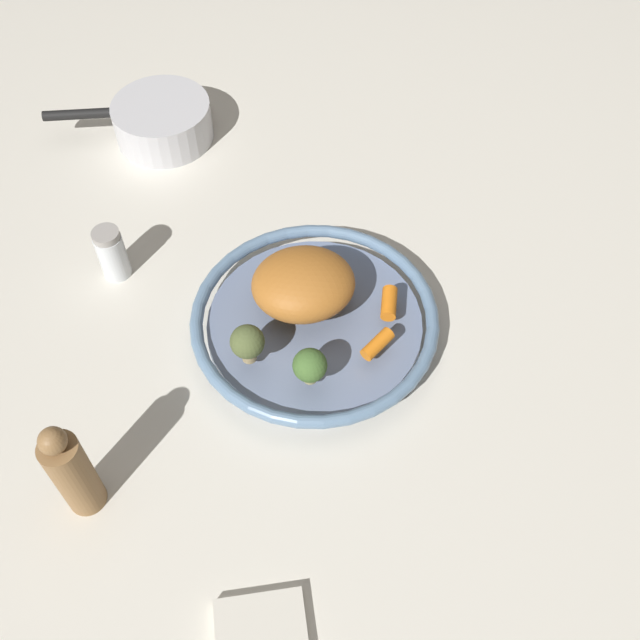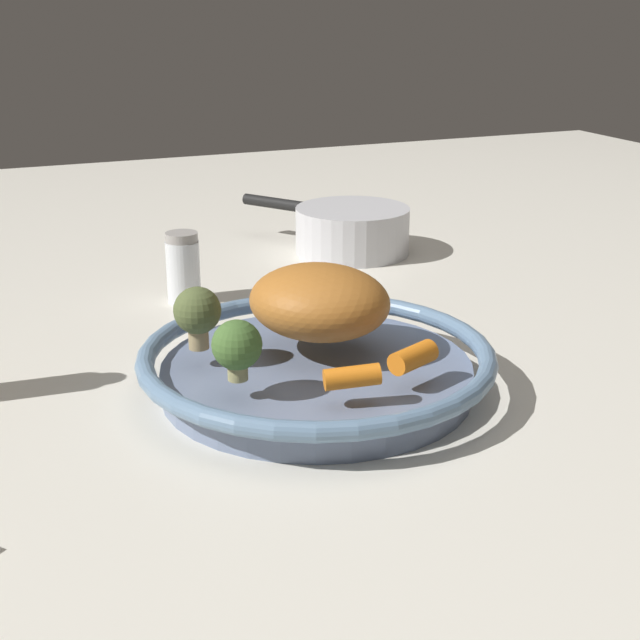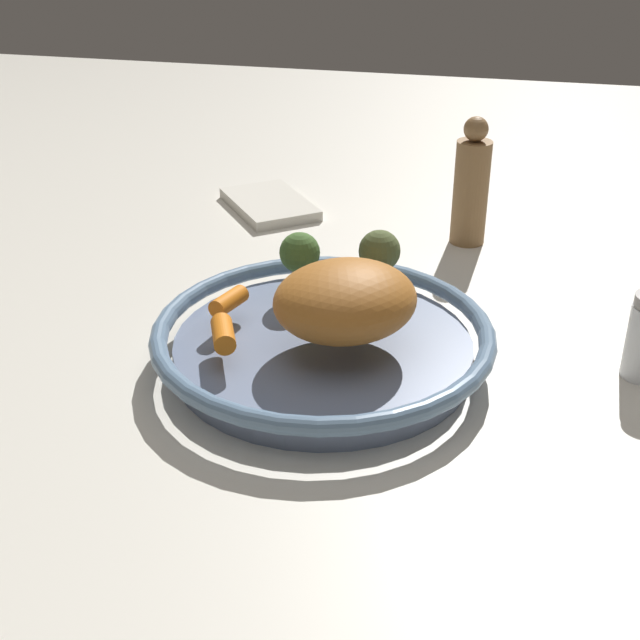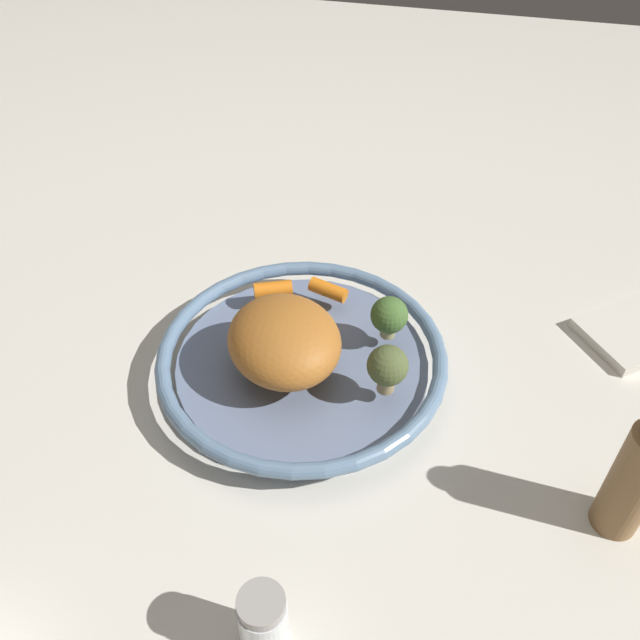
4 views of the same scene
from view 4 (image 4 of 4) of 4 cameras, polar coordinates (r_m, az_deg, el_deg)
ground_plane at (r=0.77m, az=-1.51°, el=-4.76°), size 2.54×2.54×0.00m
serving_bowl at (r=0.75m, az=-1.54°, el=-3.58°), size 0.33×0.33×0.04m
roast_chicken_piece at (r=0.70m, az=-3.08°, el=-1.75°), size 0.18×0.18×0.07m
baby_carrot_back at (r=0.80m, az=0.70°, el=2.59°), size 0.05×0.03×0.02m
baby_carrot_right at (r=0.80m, az=-4.04°, el=2.61°), size 0.05×0.04×0.02m
broccoli_floret_large at (r=0.74m, az=5.94°, el=0.36°), size 0.04×0.04×0.05m
broccoli_floret_small at (r=0.68m, az=5.79°, el=-4.01°), size 0.04×0.04×0.06m
salt_shaker at (r=0.58m, az=-4.81°, el=-24.52°), size 0.04×0.04×0.08m
pepper_mill at (r=0.66m, az=25.46°, el=-12.04°), size 0.04×0.04×0.16m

